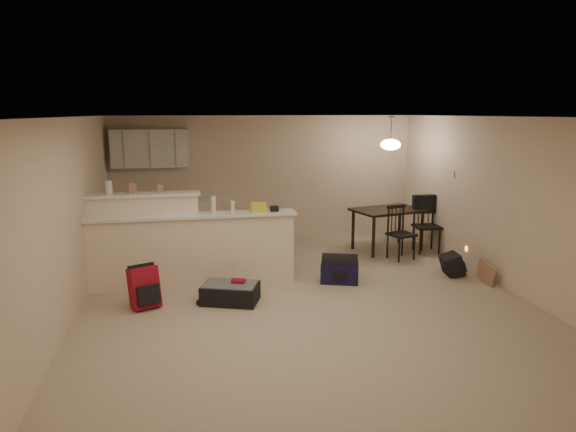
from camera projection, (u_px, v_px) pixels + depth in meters
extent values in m
plane|color=#B9A58E|center=(305.00, 299.00, 7.15)|extent=(7.00, 7.00, 0.00)
plane|color=white|center=(306.00, 117.00, 6.65)|extent=(7.00, 7.00, 0.00)
cube|color=beige|center=(266.00, 179.00, 10.26)|extent=(6.00, 0.02, 2.50)
cube|color=beige|center=(420.00, 305.00, 3.53)|extent=(6.00, 0.02, 2.50)
cube|color=beige|center=(69.00, 220.00, 6.33)|extent=(0.02, 7.00, 2.50)
cube|color=beige|center=(506.00, 204.00, 7.47)|extent=(0.02, 7.00, 2.50)
cube|color=#F9E5C9|center=(193.00, 252.00, 7.62)|extent=(3.00, 0.28, 1.05)
cube|color=white|center=(192.00, 216.00, 7.51)|extent=(3.08, 0.38, 0.04)
cube|color=#F9E5C9|center=(145.00, 240.00, 7.67)|extent=(1.60, 0.24, 1.35)
cube|color=white|center=(142.00, 195.00, 7.53)|extent=(1.68, 0.34, 0.04)
cube|color=white|center=(150.00, 148.00, 9.54)|extent=(1.40, 0.34, 0.70)
cube|color=white|center=(165.00, 225.00, 9.74)|extent=(1.80, 0.60, 0.90)
cube|color=beige|center=(452.00, 174.00, 8.91)|extent=(0.02, 0.12, 0.12)
cylinder|color=silver|center=(109.00, 187.00, 7.42)|extent=(0.10, 0.10, 0.20)
cube|color=#A87556|center=(133.00, 188.00, 7.49)|extent=(0.10, 0.07, 0.16)
cube|color=#A87556|center=(160.00, 189.00, 7.57)|extent=(0.08, 0.06, 0.12)
cylinder|color=silver|center=(214.00, 205.00, 7.55)|extent=(0.07, 0.07, 0.26)
cylinder|color=silver|center=(233.00, 207.00, 7.61)|extent=(0.06, 0.06, 0.18)
cube|color=#A87556|center=(258.00, 207.00, 7.68)|extent=(0.22, 0.18, 0.14)
cube|color=#A87556|center=(274.00, 209.00, 7.74)|extent=(0.12, 0.10, 0.08)
cube|color=black|center=(388.00, 210.00, 9.58)|extent=(1.43, 1.12, 0.04)
cylinder|color=black|center=(373.00, 237.00, 9.13)|extent=(0.06, 0.06, 0.74)
cylinder|color=black|center=(422.00, 231.00, 9.59)|extent=(0.06, 0.06, 0.74)
cylinder|color=black|center=(353.00, 230.00, 9.72)|extent=(0.06, 0.06, 0.74)
cylinder|color=black|center=(399.00, 224.00, 10.19)|extent=(0.06, 0.06, 0.74)
cylinder|color=brown|center=(391.00, 130.00, 9.29)|extent=(0.02, 0.02, 0.50)
cylinder|color=brown|center=(392.00, 117.00, 9.24)|extent=(0.12, 0.12, 0.03)
ellipsoid|color=white|center=(391.00, 145.00, 9.34)|extent=(0.36, 0.36, 0.20)
cube|color=black|center=(230.00, 293.00, 7.02)|extent=(0.86, 0.71, 0.25)
cube|color=maroon|center=(144.00, 288.00, 6.81)|extent=(0.43, 0.36, 0.55)
cube|color=#14133B|center=(340.00, 273.00, 7.83)|extent=(0.63, 0.47, 0.31)
cube|color=black|center=(452.00, 265.00, 8.19)|extent=(0.32, 0.42, 0.33)
cube|color=#A87556|center=(486.00, 273.00, 7.78)|extent=(0.03, 0.43, 0.33)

